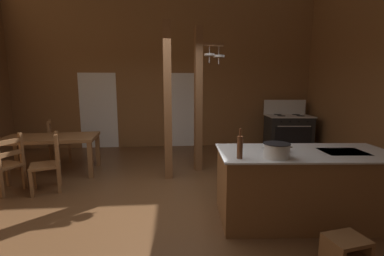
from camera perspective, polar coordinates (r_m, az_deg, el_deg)
The scene contains 16 objects.
ground_plane at distance 3.96m, azimuth -6.62°, elevation -17.08°, with size 8.97×8.30×0.10m, color brown.
wall_back at distance 7.40m, azimuth -5.87°, elevation 13.26°, with size 8.97×0.14×4.46m, color brown.
glazed_door_back_left at distance 7.60m, azimuth -19.75°, elevation 3.55°, with size 1.00×0.01×2.05m, color white.
glazed_panel_back_right at distance 7.34m, azimuth -2.53°, elevation 3.89°, with size 0.84×0.01×2.05m, color white.
kitchen_island at distance 3.68m, azimuth 23.15°, elevation -11.50°, with size 2.22×1.09×0.89m.
stove_range at distance 7.43m, azimuth 20.20°, elevation -0.82°, with size 1.20×0.90×1.32m.
support_post_with_pot_rack at distance 5.16m, azimuth 1.69°, elevation 7.03°, with size 0.61×0.27×2.81m.
support_post_center at distance 4.72m, azimuth -5.30°, elevation 5.59°, with size 0.14×0.14×2.81m.
step_stool at distance 3.07m, azimuth 30.57°, elevation -21.91°, with size 0.41×0.34×0.30m.
dining_table at distance 5.72m, azimuth -28.54°, elevation -2.51°, with size 1.78×1.06×0.74m.
ladderback_chair_near_window at distance 4.86m, azimuth -28.82°, elevation -6.84°, with size 0.57×0.57×0.95m.
ladderback_chair_by_post at distance 6.62m, azimuth -27.34°, elevation -2.72°, with size 0.56×0.56×0.95m.
ladderback_chair_at_table_end at distance 5.15m, azimuth -35.62°, elevation -6.58°, with size 0.58×0.58×0.95m.
stockpot_on_counter at distance 3.12m, azimuth 17.97°, elevation -4.69°, with size 0.37×0.30×0.17m.
mixing_bowl_on_counter at distance 3.43m, azimuth 18.79°, elevation -4.33°, with size 0.20×0.20×0.07m.
bottle_tall_on_counter at distance 2.98m, azimuth 10.42°, elevation -4.02°, with size 0.06×0.06×0.35m.
Camera 1 is at (0.16, -3.55, 1.70)m, focal length 24.41 mm.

